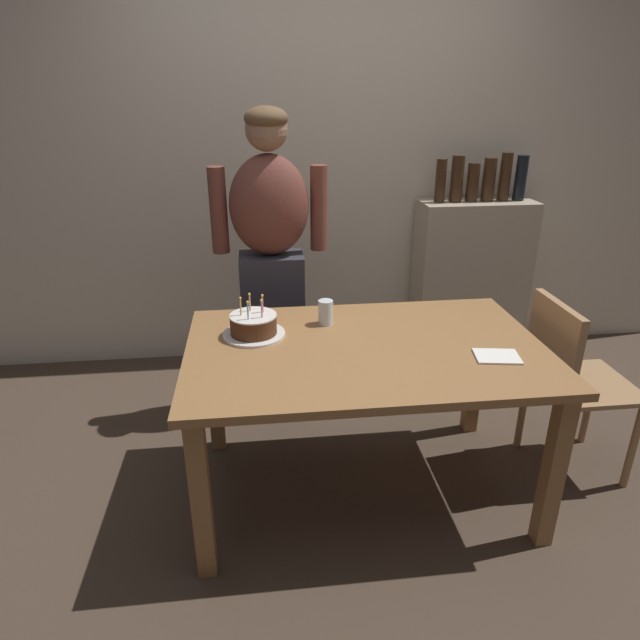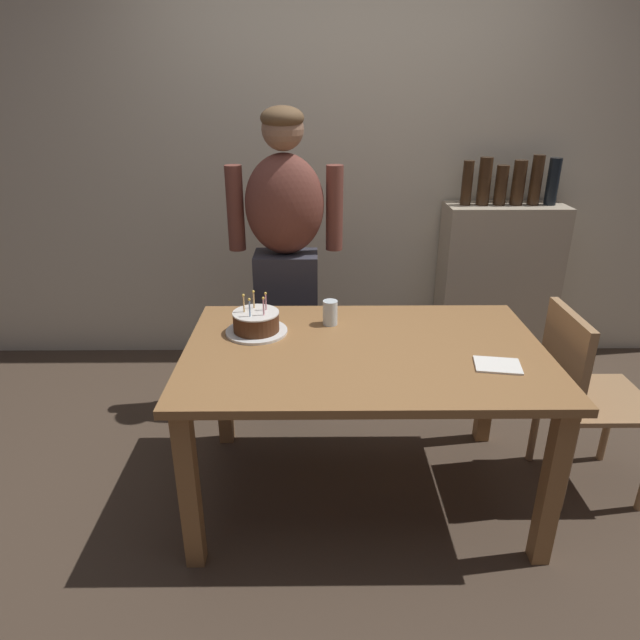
{
  "view_description": "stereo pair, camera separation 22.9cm",
  "coord_description": "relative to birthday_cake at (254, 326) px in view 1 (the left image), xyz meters",
  "views": [
    {
      "loc": [
        -0.43,
        -2.04,
        1.74
      ],
      "look_at": [
        -0.19,
        0.06,
        0.84
      ],
      "focal_mm": 30.8,
      "sensor_mm": 36.0,
      "label": 1
    },
    {
      "loc": [
        -0.2,
        -2.05,
        1.74
      ],
      "look_at": [
        -0.19,
        0.06,
        0.84
      ],
      "focal_mm": 30.8,
      "sensor_mm": 36.0,
      "label": 2
    }
  ],
  "objects": [
    {
      "name": "back_wall",
      "position": [
        0.47,
        1.39,
        0.51
      ],
      "size": [
        5.2,
        0.1,
        2.6
      ],
      "primitive_type": "cube",
      "color": "beige",
      "rests_on": "ground_plane"
    },
    {
      "name": "water_glass_near",
      "position": [
        0.33,
        0.09,
        0.01
      ],
      "size": [
        0.07,
        0.07,
        0.11
      ],
      "primitive_type": "cylinder",
      "color": "silver",
      "rests_on": "dining_table"
    },
    {
      "name": "person_man_bearded",
      "position": [
        0.1,
        0.63,
        0.09
      ],
      "size": [
        0.61,
        0.27,
        1.66
      ],
      "rotation": [
        0.0,
        0.0,
        3.14
      ],
      "color": "#33333D",
      "rests_on": "ground_plane"
    },
    {
      "name": "dining_table",
      "position": [
        0.47,
        -0.16,
        -0.14
      ],
      "size": [
        1.5,
        0.96,
        0.74
      ],
      "color": "olive",
      "rests_on": "ground_plane"
    },
    {
      "name": "shelf_cabinet",
      "position": [
        1.45,
        1.17,
        -0.23
      ],
      "size": [
        0.74,
        0.3,
        1.37
      ],
      "color": "tan",
      "rests_on": "ground_plane"
    },
    {
      "name": "dining_chair",
      "position": [
        1.43,
        -0.11,
        -0.27
      ],
      "size": [
        0.42,
        0.42,
        0.87
      ],
      "rotation": [
        0.0,
        0.0,
        1.57
      ],
      "color": "#A37A51",
      "rests_on": "ground_plane"
    },
    {
      "name": "birthday_cake",
      "position": [
        0.0,
        0.0,
        0.0
      ],
      "size": [
        0.27,
        0.27,
        0.18
      ],
      "color": "white",
      "rests_on": "dining_table"
    },
    {
      "name": "ground_plane",
      "position": [
        0.47,
        -0.16,
        -0.79
      ],
      "size": [
        10.0,
        10.0,
        0.0
      ],
      "primitive_type": "plane",
      "color": "#47382B"
    },
    {
      "name": "napkin_stack",
      "position": [
        0.97,
        -0.33,
        -0.04
      ],
      "size": [
        0.19,
        0.16,
        0.01
      ],
      "primitive_type": "cube",
      "rotation": [
        0.0,
        0.0,
        -0.16
      ],
      "color": "white",
      "rests_on": "dining_table"
    }
  ]
}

